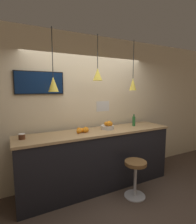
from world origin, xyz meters
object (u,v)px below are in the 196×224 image
(juice_bottle, at_px, (134,121))
(spread_jar, at_px, (22,136))
(fruit_bowl, at_px, (108,126))
(bar_stool, at_px, (135,171))
(mounted_tv, at_px, (40,83))

(juice_bottle, distance_m, spread_jar, 2.15)
(fruit_bowl, distance_m, juice_bottle, 0.63)
(bar_stool, xyz_separation_m, mounted_tv, (-1.36, 0.96, 1.51))
(bar_stool, relative_size, fruit_bowl, 2.51)
(spread_jar, xyz_separation_m, mounted_tv, (0.35, 0.34, 0.83))
(juice_bottle, distance_m, mounted_tv, 1.99)
(bar_stool, xyz_separation_m, fruit_bowl, (-0.19, 0.61, 0.70))
(fruit_bowl, bearing_deg, mounted_tv, 163.37)
(bar_stool, distance_m, fruit_bowl, 0.95)
(bar_stool, distance_m, spread_jar, 1.94)
(spread_jar, bearing_deg, bar_stool, -20.06)
(juice_bottle, height_order, mounted_tv, mounted_tv)
(juice_bottle, xyz_separation_m, spread_jar, (-2.15, 0.00, -0.06))
(juice_bottle, relative_size, spread_jar, 2.46)
(bar_stool, relative_size, spread_jar, 6.38)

